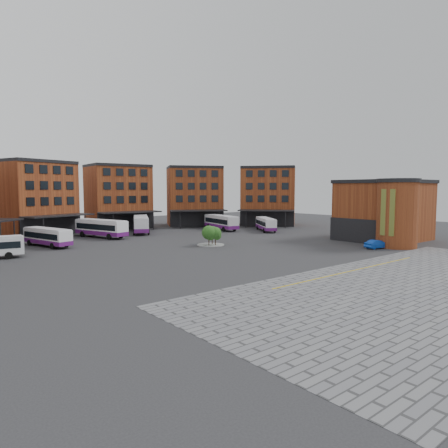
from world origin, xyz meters
TOP-DOWN VIEW (x-y plane):
  - ground at (0.00, 0.00)m, footprint 160.00×160.00m
  - paving_zone at (2.00, -22.00)m, footprint 50.00×22.00m
  - yellow_line at (2.00, -14.00)m, footprint 26.00×0.15m
  - main_building at (-4.77, 38.25)m, footprint 94.14×42.48m
  - east_building at (28.70, -3.06)m, footprint 17.40×15.40m
  - tree_island at (1.94, 11.57)m, footprint 4.40×4.40m
  - bus_b at (-18.67, 27.16)m, footprint 4.87×10.52m
  - bus_c at (-7.52, 33.03)m, footprint 5.95×12.14m
  - bus_d at (1.95, 35.46)m, footprint 8.04×12.27m
  - bus_e at (18.65, 29.86)m, footprint 4.76×11.75m
  - bus_f at (24.46, 21.73)m, footprint 7.34×9.76m
  - blue_car at (19.27, -6.92)m, footprint 4.25×2.24m

SIDE VIEW (x-z plane):
  - ground at x=0.00m, z-range 0.00..0.00m
  - paving_zone at x=2.00m, z-range 0.00..0.02m
  - yellow_line at x=2.00m, z-range 0.02..0.04m
  - blue_car at x=19.27m, z-range 0.00..1.33m
  - bus_f at x=24.46m, z-range 0.12..2.96m
  - bus_b at x=-18.67m, z-range 0.12..3.01m
  - bus_e at x=18.65m, z-range 0.13..3.36m
  - bus_c at x=-7.52m, z-range 0.14..3.48m
  - tree_island at x=1.94m, z-range 0.22..3.49m
  - bus_d at x=1.95m, z-range 0.14..3.61m
  - east_building at x=28.70m, z-range -0.01..10.59m
  - main_building at x=-4.77m, z-range -0.07..14.53m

